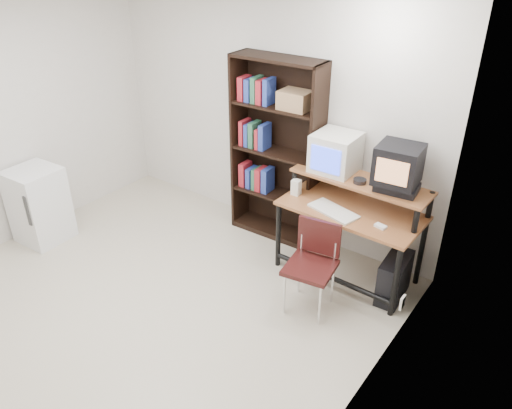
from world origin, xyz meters
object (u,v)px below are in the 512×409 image
Objects in this scene: bookshelf at (278,149)px; crt_tv at (398,165)px; pc_tower at (394,278)px; school_chair at (313,258)px; crt_monitor at (336,153)px; mini_fridge at (39,205)px; computer_desk at (352,211)px.

crt_tv is at bearing -7.34° from bookshelf.
bookshelf is at bearing 163.61° from pc_tower.
school_chair is at bearing -43.20° from bookshelf.
mini_fridge is at bearing -151.27° from crt_monitor.
bookshelf is at bearing 168.09° from computer_desk.
computer_desk is 0.68× the size of bookshelf.
crt_tv is at bearing 19.93° from computer_desk.
school_chair is at bearing -93.04° from computer_desk.
crt_tv reaches higher than mini_fridge.
school_chair reaches higher than pc_tower.
computer_desk is 0.64m from school_chair.
bookshelf is at bearing 172.00° from crt_monitor.
crt_tv is 0.21× the size of bookshelf.
crt_tv is 1.05m from pc_tower.
bookshelf is (-0.71, 0.08, -0.17)m from crt_monitor.
crt_tv is at bearing 129.48° from pc_tower.
pc_tower is (0.19, -0.19, -1.01)m from crt_tv.
crt_monitor is 0.63m from crt_tv.
crt_monitor is 0.51× the size of school_chair.
mini_fridge is at bearing -153.59° from computer_desk.
computer_desk is 0.57m from crt_monitor.
crt_monitor is at bearing 159.30° from pc_tower.
crt_tv is at bearing 53.28° from school_chair.
computer_desk is at bearing -28.53° from crt_monitor.
crt_monitor is at bearing 99.19° from school_chair.
computer_desk is at bearing -166.76° from crt_tv.
computer_desk is 0.71m from pc_tower.
computer_desk reaches higher than pc_tower.
crt_tv reaches higher than school_chair.
school_chair is (-0.05, -0.61, -0.20)m from computer_desk.
computer_desk is 1.61× the size of mini_fridge.
school_chair is 3.03m from mini_fridge.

